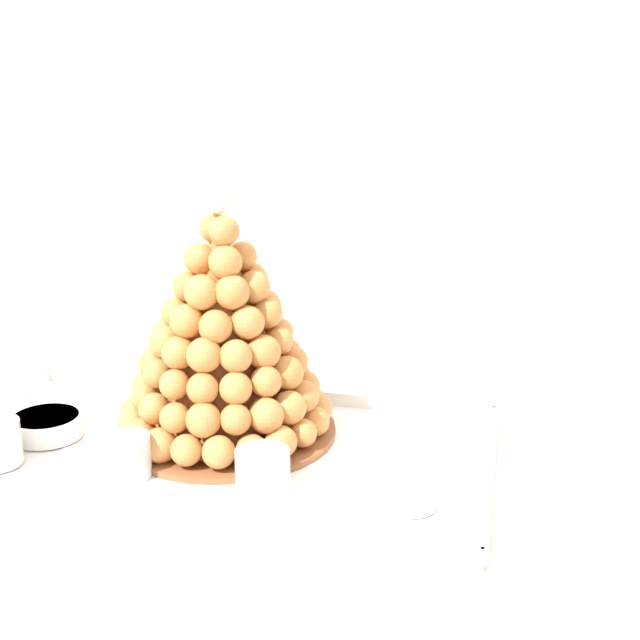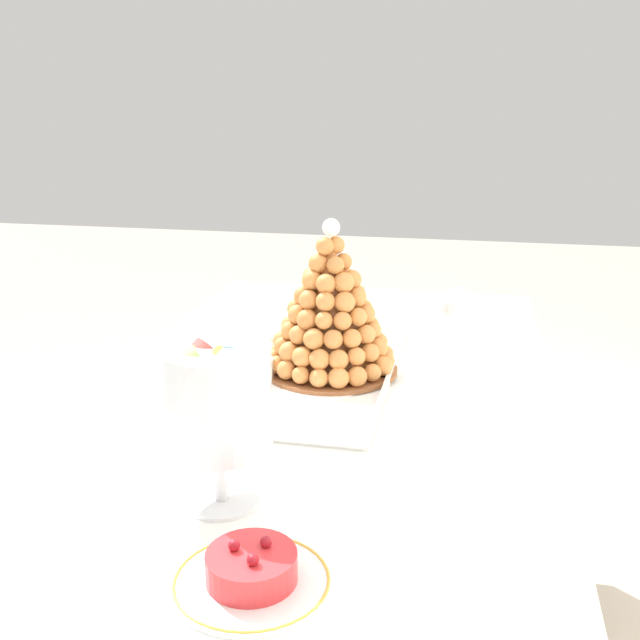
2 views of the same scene
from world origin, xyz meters
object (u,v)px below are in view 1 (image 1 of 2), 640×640
at_px(croquembouche, 224,340).
at_px(creme_brulee_ramekin, 46,425).
at_px(dessert_cup_mid_left, 127,458).
at_px(wine_glass, 211,286).
at_px(serving_tray, 218,453).
at_px(dessert_cup_mid_right, 413,483).
at_px(dessert_cup_centre, 263,471).

relative_size(croquembouche, creme_brulee_ramekin, 3.48).
height_order(croquembouche, dessert_cup_mid_left, croquembouche).
bearing_deg(creme_brulee_ramekin, wine_glass, 69.40).
bearing_deg(serving_tray, creme_brulee_ramekin, -178.92).
xyz_separation_m(serving_tray, dessert_cup_mid_right, (0.24, -0.08, 0.03)).
xyz_separation_m(dessert_cup_mid_left, dessert_cup_mid_right, (0.32, 0.00, 0.00)).
distance_m(croquembouche, dessert_cup_mid_left, 0.18).
xyz_separation_m(serving_tray, creme_brulee_ramekin, (-0.22, -0.00, 0.02)).
bearing_deg(serving_tray, dessert_cup_mid_left, -134.10).
relative_size(dessert_cup_centre, wine_glass, 0.35).
relative_size(croquembouche, wine_glass, 1.82).
relative_size(dessert_cup_mid_right, wine_glass, 0.34).
relative_size(serving_tray, creme_brulee_ramekin, 7.22).
relative_size(dessert_cup_mid_right, creme_brulee_ramekin, 0.65).
xyz_separation_m(serving_tray, croquembouche, (-0.01, 0.05, 0.12)).
distance_m(dessert_cup_centre, dessert_cup_mid_right, 0.16).
bearing_deg(wine_glass, serving_tray, -69.79).
xyz_separation_m(dessert_cup_mid_right, creme_brulee_ramekin, (-0.46, 0.08, -0.01)).
bearing_deg(croquembouche, dessert_cup_centre, -56.55).
bearing_deg(dessert_cup_mid_right, croquembouche, 152.19).
bearing_deg(dessert_cup_mid_left, dessert_cup_centre, 1.29).
height_order(dessert_cup_mid_left, wine_glass, wine_glass).
bearing_deg(wine_glass, creme_brulee_ramekin, -110.60).
distance_m(dessert_cup_centre, wine_glass, 0.43).
bearing_deg(dessert_cup_mid_right, dessert_cup_mid_left, -179.97).
height_order(croquembouche, dessert_cup_centre, croquembouche).
relative_size(creme_brulee_ramekin, wine_glass, 0.52).
distance_m(dessert_cup_mid_left, wine_glass, 0.39).
distance_m(dessert_cup_mid_left, creme_brulee_ramekin, 0.16).
distance_m(dessert_cup_mid_left, dessert_cup_centre, 0.16).
distance_m(serving_tray, croquembouche, 0.13).
height_order(serving_tray, croquembouche, croquembouche).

